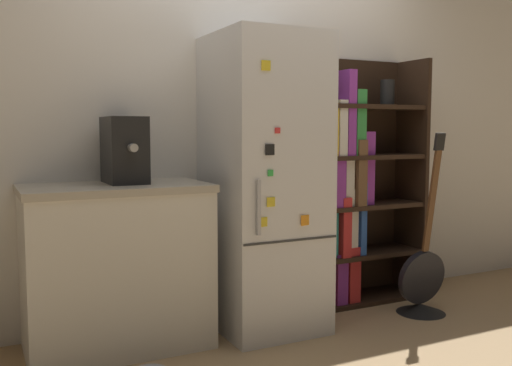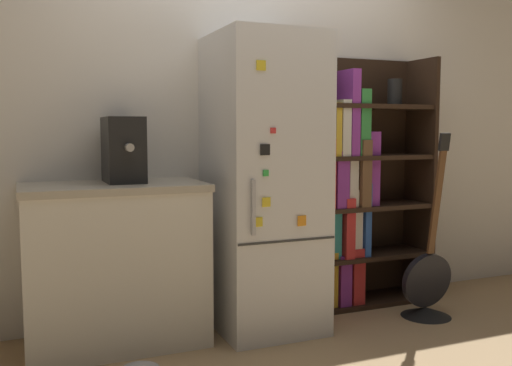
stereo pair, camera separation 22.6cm
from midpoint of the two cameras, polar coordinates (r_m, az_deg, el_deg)
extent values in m
plane|color=tan|center=(3.55, 3.37, -14.60)|extent=(16.00, 16.00, 0.00)
cube|color=white|center=(3.77, 0.28, 6.73)|extent=(8.00, 0.05, 2.60)
cube|color=silver|center=(3.45, 2.63, -0.04)|extent=(0.61, 0.67, 1.77)
cube|color=#333333|center=(3.19, 5.23, -5.80)|extent=(0.59, 0.01, 0.01)
cube|color=#B2B2B7|center=(3.06, 1.86, -2.49)|extent=(0.02, 0.02, 0.30)
cube|color=black|center=(3.07, 3.04, 3.34)|extent=(0.06, 0.02, 0.06)
cube|color=red|center=(3.09, 3.83, 5.26)|extent=(0.03, 0.01, 0.03)
cube|color=yellow|center=(3.07, 2.66, 11.68)|extent=(0.05, 0.01, 0.05)
cube|color=yellow|center=(3.09, 2.34, -3.93)|extent=(0.05, 0.02, 0.05)
cube|color=orange|center=(3.21, 6.63, -3.78)|extent=(0.06, 0.02, 0.06)
cube|color=green|center=(3.08, 3.09, 0.99)|extent=(0.03, 0.01, 0.03)
cube|color=yellow|center=(3.09, 3.13, -1.93)|extent=(0.05, 0.01, 0.05)
cube|color=black|center=(3.79, 7.23, -0.11)|extent=(0.03, 0.36, 1.70)
cube|color=black|center=(4.29, 17.44, 0.33)|extent=(0.03, 0.36, 1.70)
cube|color=black|center=(4.16, 11.36, 0.32)|extent=(0.91, 0.03, 1.70)
cube|color=black|center=(4.18, 12.41, -11.37)|extent=(0.85, 0.33, 0.03)
cube|color=black|center=(4.10, 12.51, -7.01)|extent=(0.85, 0.33, 0.03)
cube|color=black|center=(4.04, 12.61, -2.28)|extent=(0.85, 0.33, 0.03)
cube|color=black|center=(4.01, 12.71, 2.55)|extent=(0.85, 0.33, 0.03)
cube|color=black|center=(4.01, 12.81, 7.43)|extent=(0.85, 0.33, 0.03)
cube|color=red|center=(3.91, 7.92, -8.54)|extent=(0.07, 0.30, 0.49)
cube|color=gold|center=(3.96, 8.75, -9.24)|extent=(0.04, 0.23, 0.37)
cube|color=purple|center=(4.01, 9.68, -9.29)|extent=(0.08, 0.26, 0.34)
cube|color=red|center=(4.05, 11.01, -8.86)|extent=(0.09, 0.24, 0.38)
cube|color=brown|center=(3.84, 7.90, -3.59)|extent=(0.06, 0.24, 0.52)
cube|color=teal|center=(3.90, 8.85, -4.64)|extent=(0.08, 0.24, 0.36)
cube|color=red|center=(3.93, 10.01, -4.26)|extent=(0.07, 0.29, 0.40)
cube|color=silver|center=(3.97, 10.95, -3.81)|extent=(0.07, 0.23, 0.46)
cube|color=#2D59B2|center=(4.02, 11.70, -3.42)|extent=(0.04, 0.29, 0.50)
cube|color=red|center=(3.81, 8.13, 0.99)|extent=(0.08, 0.28, 0.45)
cube|color=purple|center=(3.87, 9.25, 0.45)|extent=(0.09, 0.31, 0.37)
cube|color=silver|center=(3.91, 10.51, 0.67)|extent=(0.07, 0.25, 0.40)
cube|color=brown|center=(3.95, 11.50, 1.04)|extent=(0.07, 0.30, 0.45)
cube|color=purple|center=(4.01, 12.41, 1.47)|extent=(0.09, 0.25, 0.50)
cube|color=#262628|center=(3.79, 8.13, 6.61)|extent=(0.07, 0.26, 0.52)
cube|color=gold|center=(3.83, 8.91, 5.29)|extent=(0.04, 0.29, 0.34)
cube|color=silver|center=(3.86, 9.67, 5.44)|extent=(0.06, 0.29, 0.37)
cube|color=purple|center=(3.90, 10.48, 6.88)|extent=(0.06, 0.31, 0.56)
cube|color=#338C3F|center=(3.95, 11.39, 5.94)|extent=(0.08, 0.31, 0.44)
cylinder|color=black|center=(4.14, 15.25, 8.76)|extent=(0.10, 0.10, 0.18)
cube|color=silver|center=(3.31, -12.00, -8.30)|extent=(0.97, 0.56, 0.87)
cube|color=#B2A893|center=(3.23, -12.15, -0.41)|extent=(0.99, 0.58, 0.04)
cube|color=black|center=(3.28, -11.22, 3.28)|extent=(0.21, 0.32, 0.37)
cylinder|color=#A5A39E|center=(3.10, -10.52, 3.51)|extent=(0.04, 0.06, 0.04)
cone|color=black|center=(3.99, 18.23, -12.14)|extent=(0.32, 0.32, 0.06)
cylinder|color=black|center=(3.93, 18.32, -9.23)|extent=(0.36, 0.09, 0.36)
cube|color=brown|center=(3.78, 19.26, -1.91)|extent=(0.04, 0.11, 0.66)
cube|color=black|center=(3.71, 20.00, 3.88)|extent=(0.07, 0.04, 0.11)
camera|label=1|loc=(0.11, -88.14, 0.18)|focal=40.00mm
camera|label=2|loc=(0.11, 91.86, -0.18)|focal=40.00mm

